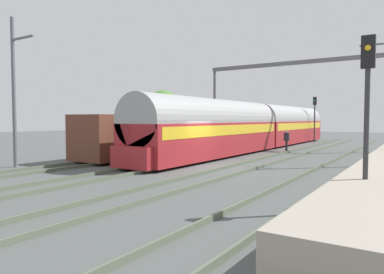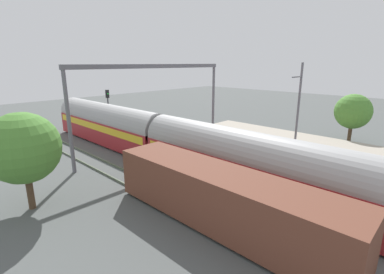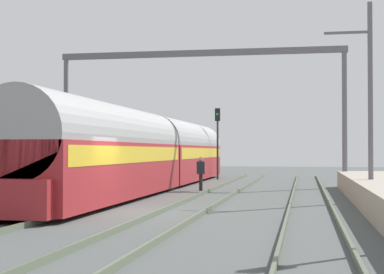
{
  "view_description": "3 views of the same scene",
  "coord_description": "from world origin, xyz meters",
  "px_view_note": "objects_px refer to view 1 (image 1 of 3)",
  "views": [
    {
      "loc": [
        9.82,
        -17.01,
        2.59
      ],
      "look_at": [
        -2.05,
        1.44,
        1.49
      ],
      "focal_mm": 33.29,
      "sensor_mm": 36.0,
      "label": 1
    },
    {
      "loc": [
        -16.26,
        -4.76,
        7.98
      ],
      "look_at": [
        -0.23,
        10.55,
        2.08
      ],
      "focal_mm": 26.18,
      "sensor_mm": 36.0,
      "label": 2
    },
    {
      "loc": [
        5.93,
        -19.9,
        2.04
      ],
      "look_at": [
        -1.02,
        18.43,
        2.9
      ],
      "focal_mm": 57.95,
      "sensor_mm": 36.0,
      "label": 3
    }
  ],
  "objects_px": {
    "passenger_train": "(259,126)",
    "person_crossing": "(287,138)",
    "freight_car": "(155,135)",
    "catenary_gantry": "(293,82)",
    "railway_signal_far": "(315,113)",
    "railway_signal_near": "(367,99)"
  },
  "relations": [
    {
      "from": "passenger_train",
      "to": "person_crossing",
      "type": "height_order",
      "value": "passenger_train"
    },
    {
      "from": "freight_car",
      "to": "person_crossing",
      "type": "xyz_separation_m",
      "value": [
        6.88,
        8.37,
        -0.44
      ]
    },
    {
      "from": "freight_car",
      "to": "catenary_gantry",
      "type": "height_order",
      "value": "catenary_gantry"
    },
    {
      "from": "railway_signal_far",
      "to": "catenary_gantry",
      "type": "height_order",
      "value": "catenary_gantry"
    },
    {
      "from": "railway_signal_far",
      "to": "passenger_train",
      "type": "bearing_deg",
      "value": -99.57
    },
    {
      "from": "passenger_train",
      "to": "railway_signal_far",
      "type": "height_order",
      "value": "railway_signal_far"
    },
    {
      "from": "passenger_train",
      "to": "railway_signal_near",
      "type": "distance_m",
      "value": 21.21
    },
    {
      "from": "passenger_train",
      "to": "freight_car",
      "type": "height_order",
      "value": "passenger_train"
    },
    {
      "from": "freight_car",
      "to": "railway_signal_near",
      "type": "xyz_separation_m",
      "value": [
        14.69,
        -8.88,
        1.68
      ]
    },
    {
      "from": "freight_car",
      "to": "person_crossing",
      "type": "bearing_deg",
      "value": 50.59
    },
    {
      "from": "railway_signal_near",
      "to": "catenary_gantry",
      "type": "relative_size",
      "value": 0.29
    },
    {
      "from": "freight_car",
      "to": "catenary_gantry",
      "type": "relative_size",
      "value": 0.78
    },
    {
      "from": "person_crossing",
      "to": "catenary_gantry",
      "type": "xyz_separation_m",
      "value": [
        -0.74,
        3.98,
        4.88
      ]
    },
    {
      "from": "freight_car",
      "to": "passenger_train",
      "type": "bearing_deg",
      "value": 66.59
    },
    {
      "from": "freight_car",
      "to": "person_crossing",
      "type": "distance_m",
      "value": 10.84
    },
    {
      "from": "passenger_train",
      "to": "railway_signal_near",
      "type": "bearing_deg",
      "value": -59.98
    },
    {
      "from": "freight_car",
      "to": "catenary_gantry",
      "type": "distance_m",
      "value": 14.5
    },
    {
      "from": "person_crossing",
      "to": "railway_signal_near",
      "type": "distance_m",
      "value": 19.06
    },
    {
      "from": "railway_signal_near",
      "to": "railway_signal_far",
      "type": "bearing_deg",
      "value": 106.28
    },
    {
      "from": "passenger_train",
      "to": "railway_signal_near",
      "type": "relative_size",
      "value": 6.7
    },
    {
      "from": "passenger_train",
      "to": "person_crossing",
      "type": "relative_size",
      "value": 18.99
    },
    {
      "from": "passenger_train",
      "to": "catenary_gantry",
      "type": "bearing_deg",
      "value": 54.76
    }
  ]
}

